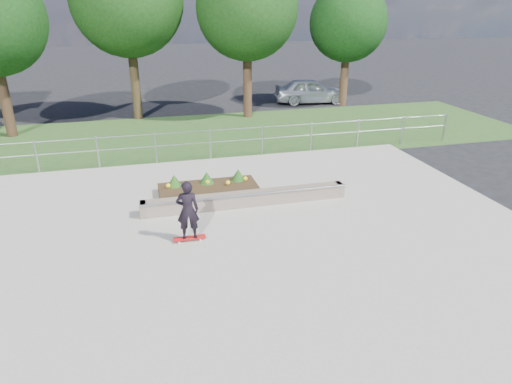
% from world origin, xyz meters
% --- Properties ---
extents(ground, '(120.00, 120.00, 0.00)m').
position_xyz_m(ground, '(0.00, 0.00, 0.00)').
color(ground, black).
rests_on(ground, ground).
extents(grass_verge, '(30.00, 8.00, 0.02)m').
position_xyz_m(grass_verge, '(0.00, 11.00, 0.01)').
color(grass_verge, '#27461C').
rests_on(grass_verge, ground).
extents(concrete_slab, '(15.00, 15.00, 0.06)m').
position_xyz_m(concrete_slab, '(0.00, 0.00, 0.03)').
color(concrete_slab, gray).
rests_on(concrete_slab, ground).
extents(fence, '(20.06, 0.06, 1.20)m').
position_xyz_m(fence, '(0.00, 7.50, 0.77)').
color(fence, gray).
rests_on(fence, ground).
extents(tree_mid_left, '(5.25, 5.25, 8.25)m').
position_xyz_m(tree_mid_left, '(-2.50, 15.00, 5.61)').
color(tree_mid_left, black).
rests_on(tree_mid_left, ground).
extents(tree_mid_right, '(4.90, 4.90, 7.70)m').
position_xyz_m(tree_mid_right, '(3.00, 14.00, 5.23)').
color(tree_mid_right, '#341F15').
rests_on(tree_mid_right, ground).
extents(tree_far_right, '(4.20, 4.20, 6.60)m').
position_xyz_m(tree_far_right, '(9.00, 15.50, 4.48)').
color(tree_far_right, '#392416').
rests_on(tree_far_right, ground).
extents(grind_ledge, '(6.00, 0.44, 0.43)m').
position_xyz_m(grind_ledge, '(0.30, 3.01, 0.26)').
color(grind_ledge, '#68574C').
rests_on(grind_ledge, concrete_slab).
extents(planter_bed, '(3.00, 1.20, 0.61)m').
position_xyz_m(planter_bed, '(-0.62, 4.23, 0.24)').
color(planter_bed, black).
rests_on(planter_bed, concrete_slab).
extents(skateboarder, '(0.80, 0.40, 1.58)m').
position_xyz_m(skateboarder, '(-1.55, 1.30, 0.88)').
color(skateboarder, silver).
rests_on(skateboarder, concrete_slab).
extents(parked_car, '(4.40, 2.22, 1.44)m').
position_xyz_m(parked_car, '(7.41, 16.48, 0.72)').
color(parked_car, '#B2B8BC').
rests_on(parked_car, ground).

